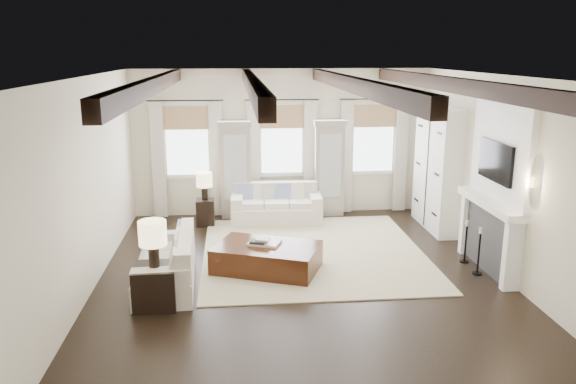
{
  "coord_description": "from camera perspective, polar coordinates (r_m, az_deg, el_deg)",
  "views": [
    {
      "loc": [
        -1.03,
        -8.45,
        3.57
      ],
      "look_at": [
        -0.11,
        1.09,
        1.15
      ],
      "focal_mm": 35.0,
      "sensor_mm": 36.0,
      "label": 1
    }
  ],
  "objects": [
    {
      "name": "lamp_front",
      "position": [
        8.08,
        -13.59,
        -4.35
      ],
      "size": [
        0.39,
        0.39,
        0.68
      ],
      "color": "black",
      "rests_on": "side_table_front"
    },
    {
      "name": "area_rug",
      "position": [
        10.28,
        2.57,
        -6.1
      ],
      "size": [
        3.95,
        4.19,
        0.02
      ],
      "primitive_type": "cube",
      "color": "beige",
      "rests_on": "ground"
    },
    {
      "name": "ground",
      "position": [
        9.24,
        1.36,
        -8.57
      ],
      "size": [
        7.5,
        7.5,
        0.0
      ],
      "primitive_type": "plane",
      "color": "black",
      "rests_on": "ground"
    },
    {
      "name": "candlestick_near",
      "position": [
        9.73,
        18.81,
        -6.06
      ],
      "size": [
        0.16,
        0.16,
        0.8
      ],
      "color": "black",
      "rests_on": "ground"
    },
    {
      "name": "ottoman",
      "position": [
        9.4,
        -2.16,
        -6.71
      ],
      "size": [
        1.94,
        1.59,
        0.44
      ],
      "primitive_type": "cube",
      "rotation": [
        0.0,
        0.0,
        -0.38
      ],
      "color": "black",
      "rests_on": "ground"
    },
    {
      "name": "side_table_back",
      "position": [
        11.9,
        -8.39,
        -2.05
      ],
      "size": [
        0.37,
        0.37,
        0.55
      ],
      "primitive_type": "cube",
      "color": "black",
      "rests_on": "ground"
    },
    {
      "name": "side_table_front",
      "position": [
        8.35,
        -13.28,
        -9.29
      ],
      "size": [
        0.6,
        0.6,
        0.6
      ],
      "primitive_type": "cube",
      "color": "black",
      "rests_on": "ground"
    },
    {
      "name": "sofa_back",
      "position": [
        12.01,
        -1.2,
        -1.45
      ],
      "size": [
        1.94,
        0.94,
        0.82
      ],
      "color": "white",
      "rests_on": "ground"
    },
    {
      "name": "lamp_back",
      "position": [
        11.73,
        -8.5,
        1.07
      ],
      "size": [
        0.33,
        0.33,
        0.57
      ],
      "color": "black",
      "rests_on": "side_table_back"
    },
    {
      "name": "room_shell",
      "position": [
        9.66,
        5.21,
        4.1
      ],
      "size": [
        6.54,
        7.54,
        3.22
      ],
      "color": "beige",
      "rests_on": "ground"
    },
    {
      "name": "candlestick_far",
      "position": [
        10.2,
        17.58,
        -5.15
      ],
      "size": [
        0.15,
        0.15,
        0.75
      ],
      "color": "black",
      "rests_on": "ground"
    },
    {
      "name": "sofa_left",
      "position": [
        8.99,
        -11.96,
        -7.28
      ],
      "size": [
        0.95,
        1.94,
        0.82
      ],
      "color": "white",
      "rests_on": "ground"
    },
    {
      "name": "book_lower",
      "position": [
        9.33,
        -3.01,
        -5.06
      ],
      "size": [
        0.32,
        0.28,
        0.04
      ],
      "primitive_type": "cube",
      "rotation": [
        0.0,
        0.0,
        -0.38
      ],
      "color": "#262628",
      "rests_on": "tray"
    },
    {
      "name": "tray",
      "position": [
        9.4,
        -2.38,
        -5.16
      ],
      "size": [
        0.61,
        0.54,
        0.04
      ],
      "primitive_type": "cube",
      "rotation": [
        0.0,
        0.0,
        -0.38
      ],
      "color": "white",
      "rests_on": "ottoman"
    },
    {
      "name": "book_upper",
      "position": [
        9.32,
        -2.56,
        -4.85
      ],
      "size": [
        0.27,
        0.24,
        0.03
      ],
      "primitive_type": "cube",
      "rotation": [
        0.0,
        0.0,
        -0.38
      ],
      "color": "beige",
      "rests_on": "book_lower"
    }
  ]
}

